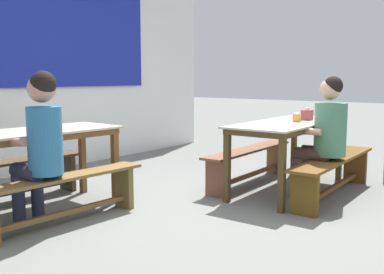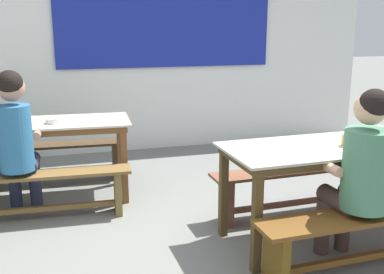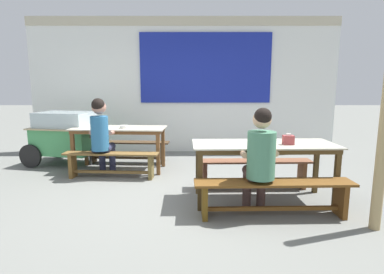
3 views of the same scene
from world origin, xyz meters
name	(u,v)px [view 1 (image 1 of 3)]	position (x,y,z in m)	size (l,w,h in m)	color
ground_plane	(214,209)	(0.00, 0.00, 0.00)	(40.00, 40.00, 0.00)	slate
backdrop_wall	(34,53)	(0.02, 2.92, 1.58)	(6.92, 0.23, 3.02)	silver
dining_table_far	(32,139)	(-1.12, 1.29, 0.70)	(1.69, 0.77, 0.78)	beige
dining_table_near	(290,128)	(1.12, -0.24, 0.70)	(1.86, 0.76, 0.78)	#BAB8A3
bench_far_back	(7,175)	(-1.09, 1.80, 0.29)	(1.66, 0.37, 0.43)	#493521
bench_far_front	(65,192)	(-1.15, 0.78, 0.29)	(1.57, 0.34, 0.43)	brown
bench_near_back	(249,160)	(1.11, 0.27, 0.29)	(1.71, 0.31, 0.43)	brown
bench_near_front	(334,169)	(1.14, -0.75, 0.30)	(1.85, 0.35, 0.43)	brown
person_left_back_turned	(41,139)	(-1.31, 0.85, 0.76)	(0.41, 0.51, 1.32)	#292D49
person_near_front	(325,131)	(0.98, -0.70, 0.72)	(0.43, 0.53, 1.28)	#4B3633
tissue_box	(307,115)	(1.42, -0.32, 0.84)	(0.13, 0.10, 0.14)	#9B3A3C
condiment_jar	(297,118)	(1.14, -0.31, 0.83)	(0.09, 0.09, 0.10)	orange
soup_bowl	(48,127)	(-1.00, 1.19, 0.81)	(0.15, 0.15, 0.05)	silver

